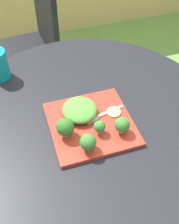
% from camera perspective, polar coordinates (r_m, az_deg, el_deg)
% --- Properties ---
extents(ground_plane, '(12.00, 12.00, 0.00)m').
position_cam_1_polar(ground_plane, '(1.61, -0.18, -18.47)').
color(ground_plane, '#669342').
extents(patio_table, '(0.99, 0.99, 0.73)m').
position_cam_1_polar(patio_table, '(1.18, -0.23, -8.32)').
color(patio_table, black).
rests_on(patio_table, ground_plane).
extents(patio_chair, '(0.47, 0.47, 0.90)m').
position_cam_1_polar(patio_chair, '(1.78, -11.91, 14.09)').
color(patio_chair, black).
rests_on(patio_chair, ground_plane).
extents(salad_plate, '(0.28, 0.28, 0.01)m').
position_cam_1_polar(salad_plate, '(0.96, 0.28, -2.44)').
color(salad_plate, '#AD3323').
rests_on(salad_plate, patio_table).
extents(fork, '(0.15, 0.05, 0.00)m').
position_cam_1_polar(fork, '(0.97, 2.28, -0.68)').
color(fork, silver).
rests_on(fork, salad_plate).
extents(lettuce_mound, '(0.12, 0.13, 0.04)m').
position_cam_1_polar(lettuce_mound, '(0.96, -1.98, 0.32)').
color(lettuce_mound, '#519338').
rests_on(lettuce_mound, salad_plate).
extents(broccoli_floret_0, '(0.04, 0.04, 0.05)m').
position_cam_1_polar(broccoli_floret_0, '(0.90, 2.07, -3.00)').
color(broccoli_floret_0, '#99B770').
rests_on(broccoli_floret_0, salad_plate).
extents(broccoli_floret_1, '(0.05, 0.05, 0.06)m').
position_cam_1_polar(broccoli_floret_1, '(0.85, -0.31, -6.22)').
color(broccoli_floret_1, '#99B770').
rests_on(broccoli_floret_1, salad_plate).
extents(broccoli_floret_2, '(0.05, 0.05, 0.06)m').
position_cam_1_polar(broccoli_floret_2, '(0.90, 6.74, -2.67)').
color(broccoli_floret_2, '#99B770').
rests_on(broccoli_floret_2, salad_plate).
extents(broccoli_floret_3, '(0.06, 0.06, 0.07)m').
position_cam_1_polar(broccoli_floret_3, '(0.89, -4.97, -3.13)').
color(broccoli_floret_3, '#99B770').
rests_on(broccoli_floret_3, salad_plate).
extents(cucumber_slice_0, '(0.05, 0.05, 0.01)m').
position_cam_1_polar(cucumber_slice_0, '(0.98, 4.98, -0.01)').
color(cucumber_slice_0, '#8EB766').
rests_on(cucumber_slice_0, salad_plate).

